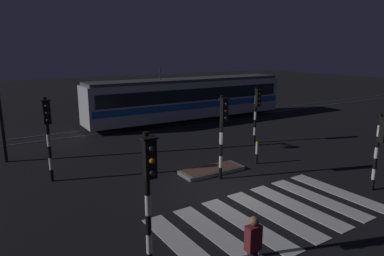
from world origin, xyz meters
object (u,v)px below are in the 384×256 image
(traffic_light_corner_far_right, at_px, (257,107))
(pedestrian_waiting_at_kerb, at_px, (253,250))
(bollard_island_edge, at_px, (257,153))
(traffic_light_corner_near_right, at_px, (380,141))
(traffic_light_corner_far_left, at_px, (48,127))
(traffic_light_median_centre, at_px, (223,125))
(traffic_light_corner_near_left, at_px, (149,184))
(tram, at_px, (189,98))

(traffic_light_corner_far_right, height_order, pedestrian_waiting_at_kerb, traffic_light_corner_far_right)
(traffic_light_corner_far_right, height_order, bollard_island_edge, traffic_light_corner_far_right)
(traffic_light_corner_near_right, relative_size, traffic_light_corner_far_left, 0.86)
(traffic_light_corner_far_left, xyz_separation_m, pedestrian_waiting_at_kerb, (2.73, -9.22, -1.45))
(traffic_light_median_centre, relative_size, bollard_island_edge, 3.21)
(traffic_light_median_centre, relative_size, traffic_light_corner_far_left, 1.01)
(traffic_light_corner_near_left, height_order, traffic_light_median_centre, traffic_light_median_centre)
(pedestrian_waiting_at_kerb, bearing_deg, bollard_island_edge, 47.24)
(traffic_light_corner_far_left, height_order, tram, tram)
(bollard_island_edge, bearing_deg, traffic_light_corner_near_right, -70.66)
(tram, bearing_deg, traffic_light_corner_near_right, -93.54)
(traffic_light_corner_far_right, height_order, tram, tram)
(traffic_light_corner_far_right, bearing_deg, bollard_island_edge, -131.13)
(traffic_light_corner_near_left, bearing_deg, traffic_light_corner_far_right, 37.03)
(traffic_light_median_centre, bearing_deg, bollard_island_edge, 16.30)
(traffic_light_corner_near_left, height_order, traffic_light_corner_near_right, traffic_light_corner_near_left)
(traffic_light_corner_near_left, xyz_separation_m, traffic_light_corner_near_right, (9.55, 0.08, -0.35))
(traffic_light_corner_far_left, height_order, pedestrian_waiting_at_kerb, traffic_light_corner_far_left)
(bollard_island_edge, bearing_deg, traffic_light_corner_near_left, -147.84)
(traffic_light_corner_near_left, distance_m, traffic_light_corner_near_right, 9.56)
(traffic_light_corner_far_left, distance_m, bollard_island_edge, 9.33)
(traffic_light_median_centre, height_order, tram, tram)
(pedestrian_waiting_at_kerb, bearing_deg, traffic_light_corner_near_left, 139.22)
(traffic_light_corner_far_right, xyz_separation_m, tram, (0.14, 7.72, -0.39))
(traffic_light_corner_far_left, bearing_deg, tram, 34.68)
(traffic_light_corner_far_right, bearing_deg, traffic_light_corner_near_right, -96.04)
(traffic_light_corner_far_left, distance_m, pedestrian_waiting_at_kerb, 9.72)
(traffic_light_corner_far_right, relative_size, traffic_light_corner_far_left, 0.92)
(traffic_light_corner_far_right, xyz_separation_m, traffic_light_median_centre, (-5.16, -3.66, 0.21))
(traffic_light_corner_near_left, bearing_deg, pedestrian_waiting_at_kerb, -40.78)
(pedestrian_waiting_at_kerb, bearing_deg, traffic_light_corner_far_left, 106.52)
(traffic_light_corner_far_left, bearing_deg, pedestrian_waiting_at_kerb, -73.48)
(tram, bearing_deg, traffic_light_median_centre, -114.98)
(traffic_light_median_centre, relative_size, pedestrian_waiting_at_kerb, 2.08)
(traffic_light_corner_far_right, xyz_separation_m, bollard_island_edge, (-2.52, -2.89, -1.58))
(traffic_light_corner_near_right, height_order, bollard_island_edge, traffic_light_corner_near_right)
(traffic_light_corner_near_right, xyz_separation_m, traffic_light_median_centre, (-4.34, 4.08, 0.36))
(traffic_light_corner_near_right, bearing_deg, traffic_light_corner_far_left, 144.15)
(traffic_light_median_centre, xyz_separation_m, traffic_light_corner_far_left, (-6.12, 3.48, -0.03))
(traffic_light_corner_near_right, height_order, traffic_light_median_centre, traffic_light_median_centre)
(traffic_light_median_centre, xyz_separation_m, tram, (5.30, 11.38, -0.60))
(pedestrian_waiting_at_kerb, bearing_deg, traffic_light_median_centre, 59.49)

